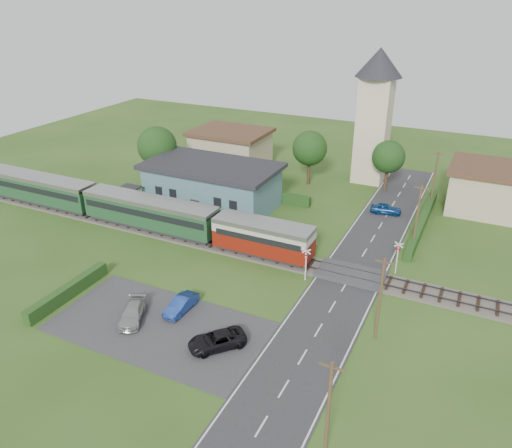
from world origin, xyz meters
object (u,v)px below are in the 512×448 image
at_px(train, 127,207).
at_px(car_park_dark, 217,340).
at_px(station_building, 212,185).
at_px(equipment_hut, 129,197).
at_px(pedestrian_near, 233,224).
at_px(car_on_road, 386,209).
at_px(crossing_signal_near, 306,259).
at_px(house_east, 486,188).
at_px(pedestrian_far, 139,204).
at_px(car_park_blue, 181,305).
at_px(car_park_silver, 133,313).
at_px(crossing_signal_far, 398,253).
at_px(house_west, 231,148).
at_px(church_tower, 375,107).

bearing_deg(train, car_park_dark, -35.88).
bearing_deg(station_building, equipment_hut, -144.08).
bearing_deg(pedestrian_near, car_on_road, -161.29).
relative_size(equipment_hut, crossing_signal_near, 0.78).
relative_size(house_east, pedestrian_far, 4.90).
distance_m(car_park_blue, car_park_silver, 3.91).
height_order(train, house_east, house_east).
distance_m(crossing_signal_far, pedestrian_far, 29.85).
height_order(equipment_hut, pedestrian_far, equipment_hut).
xyz_separation_m(house_west, car_park_silver, (11.08, -37.17, -2.12)).
xyz_separation_m(equipment_hut, car_park_blue, (16.93, -14.70, -1.07)).
distance_m(crossing_signal_near, pedestrian_near, 11.68).
relative_size(house_west, house_east, 1.23).
xyz_separation_m(church_tower, crossing_signal_near, (1.40, -28.41, -8.08)).
distance_m(house_east, crossing_signal_near, 27.95).
relative_size(church_tower, car_park_silver, 4.32).
bearing_deg(pedestrian_far, car_park_blue, -147.42).
xyz_separation_m(crossing_signal_near, car_park_blue, (-7.47, -9.09, -1.46)).
xyz_separation_m(car_on_road, car_park_dark, (-5.88, -29.81, 0.02)).
bearing_deg(equipment_hut, pedestrian_far, -15.43).
bearing_deg(house_east, station_building, -156.56).
bearing_deg(car_park_blue, house_west, 113.84).
relative_size(crossing_signal_near, car_on_road, 0.91).
relative_size(train, pedestrian_near, 28.25).
bearing_deg(pedestrian_far, car_on_road, -77.89).
bearing_deg(car_on_road, church_tower, 15.23).
height_order(equipment_hut, crossing_signal_far, crossing_signal_far).
height_order(house_west, car_on_road, house_west).
height_order(crossing_signal_near, car_on_road, crossing_signal_near).
bearing_deg(station_building, car_park_silver, -75.31).
xyz_separation_m(car_on_road, car_park_blue, (-10.82, -27.11, 0.02)).
bearing_deg(crossing_signal_far, pedestrian_far, 179.38).
xyz_separation_m(station_building, church_tower, (15.00, 17.01, 7.53)).
distance_m(church_tower, crossing_signal_near, 29.57).
distance_m(church_tower, house_west, 21.55).
height_order(church_tower, pedestrian_near, church_tower).
bearing_deg(house_west, pedestrian_far, -93.50).
distance_m(equipment_hut, car_on_road, 30.41).
bearing_deg(church_tower, pedestrian_far, -132.37).
xyz_separation_m(equipment_hut, house_west, (3.00, 19.80, 1.04)).
bearing_deg(crossing_signal_near, equipment_hut, 167.06).
xyz_separation_m(train, church_tower, (20.76, 26.00, 8.05)).
bearing_deg(house_east, train, -148.40).
height_order(church_tower, crossing_signal_near, church_tower).
height_order(station_building, train, station_building).
relative_size(crossing_signal_far, pedestrian_far, 1.83).
bearing_deg(pedestrian_near, car_park_blue, 77.23).
distance_m(pedestrian_near, pedestrian_far, 12.29).
height_order(car_park_dark, pedestrian_far, pedestrian_far).
distance_m(train, car_park_silver, 18.53).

